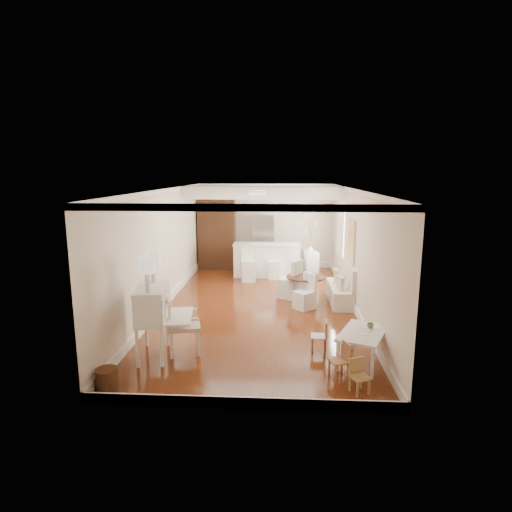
# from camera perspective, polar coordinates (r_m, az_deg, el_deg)

# --- Properties ---
(room) EXTENTS (9.00, 9.04, 2.82)m
(room) POSITION_cam_1_polar(r_m,az_deg,el_deg) (10.20, 0.65, 4.37)
(room) COLOR #672F14
(room) RESTS_ON ground
(secretary_bureau) EXTENTS (1.12, 1.13, 1.26)m
(secretary_bureau) POSITION_cam_1_polar(r_m,az_deg,el_deg) (7.72, -13.62, -8.52)
(secretary_bureau) COLOR white
(secretary_bureau) RESTS_ON ground
(gustavian_armchair) EXTENTS (0.72, 0.72, 1.04)m
(gustavian_armchair) POSITION_cam_1_polar(r_m,az_deg,el_deg) (7.80, -9.56, -9.01)
(gustavian_armchair) COLOR white
(gustavian_armchair) RESTS_ON ground
(wicker_basket) EXTENTS (0.39, 0.39, 0.33)m
(wicker_basket) POSITION_cam_1_polar(r_m,az_deg,el_deg) (6.96, -19.24, -15.25)
(wicker_basket) COLOR #4F2C18
(wicker_basket) RESTS_ON ground
(kids_table) EXTENTS (1.05, 1.28, 0.55)m
(kids_table) POSITION_cam_1_polar(r_m,az_deg,el_deg) (7.60, 13.95, -11.72)
(kids_table) COLOR white
(kids_table) RESTS_ON ground
(kids_chair_a) EXTENTS (0.36, 0.36, 0.58)m
(kids_chair_a) POSITION_cam_1_polar(r_m,az_deg,el_deg) (7.01, 11.01, -13.47)
(kids_chair_a) COLOR #AC744E
(kids_chair_a) RESTS_ON ground
(kids_chair_b) EXTENTS (0.30, 0.30, 0.59)m
(kids_chair_b) POSITION_cam_1_polar(r_m,az_deg,el_deg) (7.88, 8.39, -10.50)
(kids_chair_b) COLOR #996545
(kids_chair_b) RESTS_ON ground
(kids_chair_c) EXTENTS (0.33, 0.33, 0.52)m
(kids_chair_c) POSITION_cam_1_polar(r_m,az_deg,el_deg) (6.64, 13.68, -15.34)
(kids_chair_c) COLOR tan
(kids_chair_c) RESTS_ON ground
(banquette) EXTENTS (0.52, 1.60, 0.98)m
(banquette) POSITION_cam_1_polar(r_m,az_deg,el_deg) (10.75, 11.15, -3.59)
(banquette) COLOR silver
(banquette) RESTS_ON ground
(dining_table) EXTENTS (1.16, 1.16, 0.65)m
(dining_table) POSITION_cam_1_polar(r_m,az_deg,el_deg) (10.73, 6.58, -4.40)
(dining_table) COLOR #402014
(dining_table) RESTS_ON ground
(slip_chair_near) EXTENTS (0.58, 0.58, 0.84)m
(slip_chair_near) POSITION_cam_1_polar(r_m,az_deg,el_deg) (10.15, 6.48, -4.73)
(slip_chair_near) COLOR white
(slip_chair_near) RESTS_ON ground
(slip_chair_far) EXTENTS (0.67, 0.67, 1.00)m
(slip_chair_far) POSITION_cam_1_polar(r_m,az_deg,el_deg) (10.98, 4.51, -3.04)
(slip_chair_far) COLOR silver
(slip_chair_far) RESTS_ON ground
(breakfast_counter) EXTENTS (2.05, 0.65, 1.03)m
(breakfast_counter) POSITION_cam_1_polar(r_m,az_deg,el_deg) (13.18, 1.44, -0.55)
(breakfast_counter) COLOR white
(breakfast_counter) RESTS_ON ground
(bar_stool_left) EXTENTS (0.46, 0.46, 1.00)m
(bar_stool_left) POSITION_cam_1_polar(r_m,az_deg,el_deg) (12.59, -1.04, -1.18)
(bar_stool_left) COLOR white
(bar_stool_left) RESTS_ON ground
(bar_stool_right) EXTENTS (0.40, 0.40, 0.91)m
(bar_stool_right) POSITION_cam_1_polar(r_m,az_deg,el_deg) (12.88, 2.43, -1.11)
(bar_stool_right) COLOR white
(bar_stool_right) RESTS_ON ground
(pantry_cabinet) EXTENTS (1.20, 0.60, 2.30)m
(pantry_cabinet) POSITION_cam_1_polar(r_m,az_deg,el_deg) (14.28, -5.25, 2.91)
(pantry_cabinet) COLOR #381E11
(pantry_cabinet) RESTS_ON ground
(fridge) EXTENTS (0.75, 0.65, 1.80)m
(fridge) POSITION_cam_1_polar(r_m,az_deg,el_deg) (14.14, 2.40, 1.83)
(fridge) COLOR silver
(fridge) RESTS_ON ground
(sideboard) EXTENTS (0.49, 0.86, 0.77)m
(sideboard) POSITION_cam_1_polar(r_m,az_deg,el_deg) (13.42, 7.24, -0.98)
(sideboard) COLOR silver
(sideboard) RESTS_ON ground
(pencil_cup) EXTENTS (0.12, 0.12, 0.09)m
(pencil_cup) POSITION_cam_1_polar(r_m,az_deg,el_deg) (7.67, 14.98, -8.97)
(pencil_cup) COLOR #56894F
(pencil_cup) RESTS_ON kids_table
(branch_vase) EXTENTS (0.20, 0.20, 0.17)m
(branch_vase) POSITION_cam_1_polar(r_m,az_deg,el_deg) (13.34, 7.23, 1.02)
(branch_vase) COLOR white
(branch_vase) RESTS_ON sideboard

